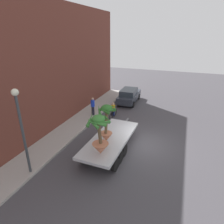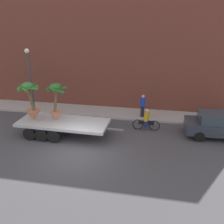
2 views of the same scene
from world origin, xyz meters
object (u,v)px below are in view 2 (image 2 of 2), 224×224
Objects in this scene: flatbed_trailer at (60,124)px; parked_car at (221,125)px; street_lamp at (30,72)px; potted_palm_middle at (31,102)px; cyclist at (146,121)px; pedestrian_near_gate at (143,105)px; potted_palm_rear at (56,101)px.

parked_car is (10.07, 1.56, 0.07)m from flatbed_trailer.
parked_car reaches higher than flatbed_trailer.
street_lamp is at bearing 172.41° from parked_car.
parked_car is (11.78, 1.69, -1.33)m from potted_palm_middle.
potted_palm_middle reaches higher than cyclist.
street_lamp reaches higher than pedestrian_near_gate.
parked_car is 0.92× the size of street_lamp.
potted_palm_middle reaches higher than flatbed_trailer.
potted_palm_middle is at bearing -62.35° from street_lamp.
pedestrian_near_gate reaches higher than flatbed_trailer.
flatbed_trailer is 2.79× the size of potted_palm_rear.
street_lamp reaches higher than cyclist.
parked_car is at bearing 8.17° from potted_palm_middle.
potted_palm_rear is 0.98× the size of potted_palm_middle.
cyclist is at bearing 16.44° from potted_palm_rear.
pedestrian_near_gate is (5.04, 3.64, 0.28)m from flatbed_trailer.
flatbed_trailer is 3.94× the size of pedestrian_near_gate.
potted_palm_rear is 0.54× the size of parked_car.
flatbed_trailer is 1.40× the size of street_lamp.
pedestrian_near_gate is at bearing 35.83° from flatbed_trailer.
potted_palm_rear is 1.58m from potted_palm_middle.
potted_palm_middle is 1.34× the size of cyclist.
cyclist is at bearing 17.81° from flatbed_trailer.
potted_palm_rear is at bearing -43.99° from street_lamp.
potted_palm_rear is at bearing -171.84° from parked_car.
flatbed_trailer is 5.49m from street_lamp.
flatbed_trailer is 2.74× the size of potted_palm_middle.
potted_palm_middle reaches higher than pedestrian_near_gate.
potted_palm_rear reaches higher than pedestrian_near_gate.
parked_car is (10.22, 1.47, -1.46)m from potted_palm_rear.
flatbed_trailer is 5.70m from cyclist.
potted_palm_rear is 4.82m from street_lamp.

